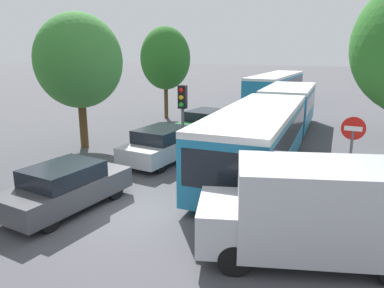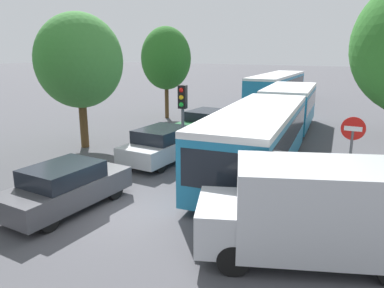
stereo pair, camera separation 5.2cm
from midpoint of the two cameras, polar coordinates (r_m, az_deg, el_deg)
ground_plane at (r=11.62m, az=-10.13°, el=-10.16°), size 200.00×200.00×0.00m
articulated_bus at (r=18.23m, az=12.22°, el=3.63°), size 4.05×17.39×2.56m
city_bus_rear at (r=34.95m, az=12.62°, el=8.61°), size 2.66×11.72×2.52m
queued_car_graphite at (r=12.01m, az=-18.76°, el=-6.19°), size 1.99×4.18×1.42m
queued_car_silver at (r=16.16m, az=-4.55°, el=-0.08°), size 2.09×4.39×1.49m
queued_car_green at (r=21.07m, az=2.09°, el=3.30°), size 2.01×4.23×1.43m
white_van at (r=9.04m, az=18.50°, el=-9.47°), size 5.36×3.53×2.31m
traffic_light at (r=14.65m, az=-1.57°, el=5.42°), size 0.34×0.38×3.40m
no_entry_sign at (r=12.23m, az=22.99°, el=-0.52°), size 0.70×0.08×2.82m
tree_left_mid at (r=18.83m, az=-16.96°, el=12.00°), size 4.10×4.10×6.43m
tree_left_far at (r=26.13m, az=-4.13°, el=12.87°), size 3.39×3.39×6.22m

